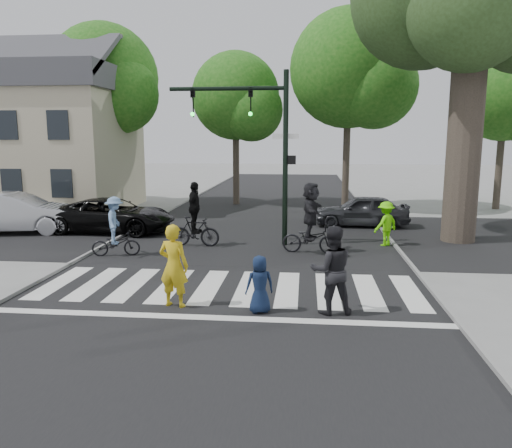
{
  "coord_description": "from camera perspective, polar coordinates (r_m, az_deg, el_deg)",
  "views": [
    {
      "loc": [
        1.9,
        -11.1,
        3.78
      ],
      "look_at": [
        0.5,
        3.0,
        1.3
      ],
      "focal_mm": 35.0,
      "sensor_mm": 36.0,
      "label": 1
    }
  ],
  "objects": [
    {
      "name": "house",
      "position": [
        28.43,
        -22.73,
        9.21
      ],
      "size": [
        8.4,
        8.1,
        8.82
      ],
      "color": "#B3AC8C",
      "rests_on": "ground"
    },
    {
      "name": "bg_tree_3",
      "position": [
        26.67,
        11.28,
        16.56
      ],
      "size": [
        6.3,
        6.0,
        10.2
      ],
      "color": "brown",
      "rests_on": "ground"
    },
    {
      "name": "bg_tree_1",
      "position": [
        28.76,
        -16.59,
        15.27
      ],
      "size": [
        6.09,
        5.8,
        9.8
      ],
      "color": "brown",
      "rests_on": "ground"
    },
    {
      "name": "bg_tree_4",
      "position": [
        29.18,
        27.1,
        12.51
      ],
      "size": [
        4.83,
        4.6,
        8.15
      ],
      "color": "brown",
      "rests_on": "ground"
    },
    {
      "name": "cyclist_mid",
      "position": [
        17.47,
        -7.01,
        0.45
      ],
      "size": [
        1.75,
        1.07,
        2.26
      ],
      "color": "black",
      "rests_on": "ground"
    },
    {
      "name": "curb_left",
      "position": [
        17.93,
        -17.29,
        -2.54
      ],
      "size": [
        0.1,
        70.0,
        0.1
      ],
      "primitive_type": "cube",
      "color": "gray",
      "rests_on": "ground"
    },
    {
      "name": "cyclist_left",
      "position": [
        16.54,
        -15.78,
        -0.72
      ],
      "size": [
        1.59,
        1.08,
        1.92
      ],
      "color": "black",
      "rests_on": "ground"
    },
    {
      "name": "ground",
      "position": [
        11.88,
        -3.88,
        -8.65
      ],
      "size": [
        120.0,
        120.0,
        0.0
      ],
      "primitive_type": "plane",
      "color": "gray",
      "rests_on": "ground"
    },
    {
      "name": "bg_tree_2",
      "position": [
        28.03,
        -1.89,
        14.02
      ],
      "size": [
        5.04,
        4.8,
        8.4
      ],
      "color": "brown",
      "rests_on": "ground"
    },
    {
      "name": "crosswalk",
      "position": [
        12.5,
        -3.37,
        -7.66
      ],
      "size": [
        10.0,
        3.85,
        0.01
      ],
      "color": "silver",
      "rests_on": "ground"
    },
    {
      "name": "car_suv",
      "position": [
        20.77,
        -16.07,
        0.96
      ],
      "size": [
        5.04,
        2.53,
        1.37
      ],
      "primitive_type": "imported",
      "rotation": [
        0.0,
        0.0,
        1.52
      ],
      "color": "black",
      "rests_on": "ground"
    },
    {
      "name": "pedestrian_adult",
      "position": [
        10.85,
        8.62,
        -5.23
      ],
      "size": [
        1.05,
        0.88,
        1.93
      ],
      "primitive_type": "imported",
      "rotation": [
        0.0,
        0.0,
        3.32
      ],
      "color": "black",
      "rests_on": "ground"
    },
    {
      "name": "road_stem",
      "position": [
        16.65,
        -1.03,
        -3.18
      ],
      "size": [
        10.0,
        70.0,
        0.01
      ],
      "primitive_type": "cube",
      "color": "black",
      "rests_on": "ground"
    },
    {
      "name": "pedestrian_woman",
      "position": [
        11.3,
        -9.38,
        -4.74
      ],
      "size": [
        0.77,
        0.59,
        1.89
      ],
      "primitive_type": "imported",
      "rotation": [
        0.0,
        0.0,
        2.93
      ],
      "color": "gold",
      "rests_on": "ground"
    },
    {
      "name": "curb_right",
      "position": [
        16.82,
        16.34,
        -3.29
      ],
      "size": [
        0.1,
        70.0,
        0.1
      ],
      "primitive_type": "cube",
      "color": "gray",
      "rests_on": "ground"
    },
    {
      "name": "bg_tree_0",
      "position": [
        31.38,
        -24.95,
        13.35
      ],
      "size": [
        5.46,
        5.2,
        8.97
      ],
      "color": "brown",
      "rests_on": "ground"
    },
    {
      "name": "bystander_hivis",
      "position": [
        18.02,
        14.61,
        0.03
      ],
      "size": [
        1.15,
        1.09,
        1.57
      ],
      "primitive_type": "imported",
      "rotation": [
        0.0,
        0.0,
        3.82
      ],
      "color": "#65F009",
      "rests_on": "ground"
    },
    {
      "name": "traffic_signal",
      "position": [
        17.37,
        0.57,
        10.33
      ],
      "size": [
        4.45,
        0.29,
        6.0
      ],
      "color": "black",
      "rests_on": "ground"
    },
    {
      "name": "car_silver",
      "position": [
        21.93,
        -25.77,
        1.13
      ],
      "size": [
        5.12,
        2.65,
        1.61
      ],
      "primitive_type": "imported",
      "rotation": [
        0.0,
        0.0,
        1.77
      ],
      "color": "silver",
      "rests_on": "ground"
    },
    {
      "name": "cyclist_right",
      "position": [
        16.35,
        6.26,
        0.22
      ],
      "size": [
        1.9,
        1.77,
        2.33
      ],
      "color": "black",
      "rests_on": "ground"
    },
    {
      "name": "car_grey",
      "position": [
        21.74,
        11.96,
        1.5
      ],
      "size": [
        4.01,
        1.72,
        1.35
      ],
      "primitive_type": "imported",
      "rotation": [
        0.0,
        0.0,
        -1.6
      ],
      "color": "#2C2C30",
      "rests_on": "ground"
    },
    {
      "name": "road_cross",
      "position": [
        19.56,
        -0.01,
        -1.19
      ],
      "size": [
        70.0,
        10.0,
        0.01
      ],
      "primitive_type": "cube",
      "color": "black",
      "rests_on": "ground"
    },
    {
      "name": "pedestrian_child",
      "position": [
        10.86,
        0.43,
        -6.91
      ],
      "size": [
        0.72,
        0.59,
        1.27
      ],
      "primitive_type": "imported",
      "rotation": [
        0.0,
        0.0,
        3.48
      ],
      "color": "#111E3B",
      "rests_on": "ground"
    }
  ]
}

